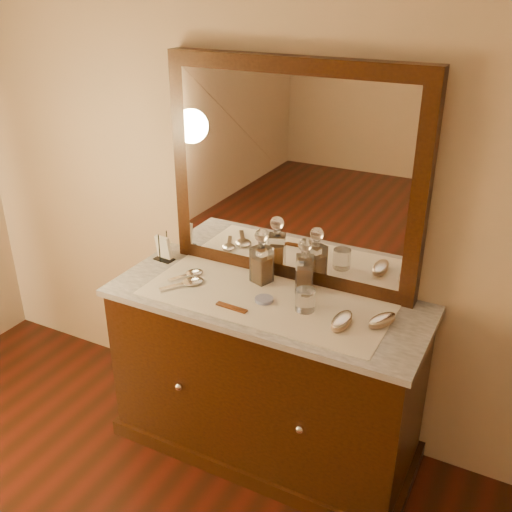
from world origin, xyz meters
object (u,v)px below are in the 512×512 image
dresser_cabinet (266,378)px  comb (232,307)px  mirror_frame (292,175)px  napkin_rack (164,249)px  pin_dish (264,300)px  decanter_right (304,270)px  hand_mirror_outer (191,273)px  hand_mirror_inner (189,282)px  brush_far (382,320)px  brush_near (342,321)px  decanter_left (262,261)px

dresser_cabinet → comb: comb is taller
mirror_frame → napkin_rack: bearing=-167.8°
dresser_cabinet → pin_dish: 0.45m
decanter_right → mirror_frame: bearing=138.3°
hand_mirror_outer → hand_mirror_inner: 0.09m
dresser_cabinet → brush_far: 0.70m
dresser_cabinet → comb: 0.48m
comb → brush_near: 0.47m
brush_far → hand_mirror_inner: size_ratio=0.75×
mirror_frame → napkin_rack: mirror_frame is taller
napkin_rack → hand_mirror_inner: bearing=-32.5°
dresser_cabinet → decanter_left: (-0.09, 0.13, 0.55)m
decanter_right → pin_dish: bearing=-123.6°
decanter_right → brush_near: (0.26, -0.20, -0.08)m
dresser_cabinet → decanter_left: decanter_left is taller
pin_dish → decanter_right: bearing=56.4°
decanter_right → hand_mirror_outer: bearing=-168.2°
decanter_right → hand_mirror_outer: 0.55m
hand_mirror_outer → brush_near: bearing=-6.7°
brush_near → comb: bearing=-169.4°
napkin_rack → brush_far: napkin_rack is taller
comb → hand_mirror_inner: hand_mirror_inner is taller
mirror_frame → pin_dish: bearing=-88.9°
decanter_right → dresser_cabinet: bearing=-130.9°
mirror_frame → comb: bearing=-102.8°
pin_dish → brush_near: brush_near is taller
mirror_frame → napkin_rack: 0.78m
dresser_cabinet → mirror_frame: bearing=90.0°
decanter_right → brush_far: (0.40, -0.12, -0.08)m
pin_dish → hand_mirror_inner: size_ratio=0.39×
brush_near → hand_mirror_outer: (-0.79, 0.09, -0.01)m
napkin_rack → brush_far: (1.15, -0.09, -0.04)m
mirror_frame → brush_far: 0.74m
mirror_frame → hand_mirror_inner: bearing=-141.1°
pin_dish → mirror_frame: bearing=91.1°
comb → hand_mirror_inner: (-0.28, 0.10, 0.00)m
decanter_right → brush_near: bearing=-38.5°
hand_mirror_inner → decanter_right: bearing=21.4°
hand_mirror_outer → comb: bearing=-29.1°
napkin_rack → hand_mirror_outer: napkin_rack is taller
dresser_cabinet → decanter_right: (0.12, 0.14, 0.54)m
decanter_left → hand_mirror_outer: bearing=-163.2°
pin_dish → napkin_rack: size_ratio=0.55×
mirror_frame → hand_mirror_outer: mirror_frame is taller
brush_near → brush_far: (0.14, 0.08, -0.00)m
decanter_left → hand_mirror_inner: 0.35m
pin_dish → brush_far: brush_far is taller
pin_dish → comb: pin_dish is taller
decanter_left → hand_mirror_outer: decanter_left is taller
brush_far → napkin_rack: bearing=175.5°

